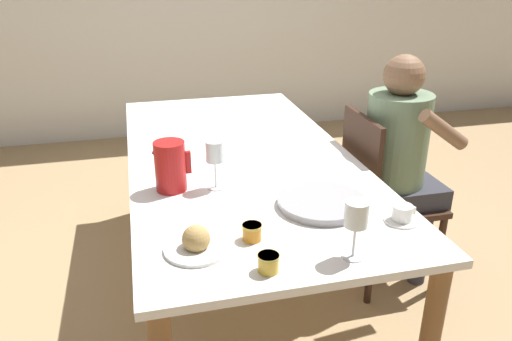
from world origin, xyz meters
The scene contains 13 objects.
ground_plane centered at (0.00, 0.00, 0.00)m, with size 20.00×20.00×0.00m, color tan.
dining_table centered at (0.00, 0.00, 0.66)m, with size 1.02×2.06×0.75m.
chair_person_side centered at (0.70, -0.09, 0.49)m, with size 0.42×0.42×0.92m.
person_seated centered at (0.78, -0.10, 0.71)m, with size 0.39×0.41×1.20m.
red_pitcher centered at (-0.34, -0.30, 0.85)m, with size 0.15×0.12×0.20m.
wine_glass_water centered at (-0.17, -0.33, 0.89)m, with size 0.07×0.07×0.20m.
wine_glass_juice centered at (0.16, -0.92, 0.88)m, with size 0.07×0.07×0.19m.
teacup_near_person centered at (0.42, -0.76, 0.77)m, with size 0.12×0.12×0.06m.
teacup_across centered at (-0.33, -0.07, 0.77)m, with size 0.12×0.12×0.06m.
serving_tray centered at (0.18, -0.58, 0.76)m, with size 0.33×0.33×0.03m.
bread_plate centered at (-0.31, -0.77, 0.77)m, with size 0.21×0.21×0.09m.
jam_jar_amber centered at (-0.12, -0.75, 0.78)m, with size 0.07×0.07×0.06m.
jam_jar_red centered at (-0.12, -0.93, 0.78)m, with size 0.07×0.07×0.06m.
Camera 1 is at (-0.45, -2.12, 1.61)m, focal length 35.00 mm.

